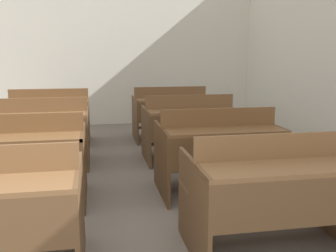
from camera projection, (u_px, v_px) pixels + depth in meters
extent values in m
cube|color=white|center=(99.00, 42.00, 7.31)|extent=(5.99, 0.06, 3.10)
cube|color=white|center=(285.00, 40.00, 6.37)|extent=(0.06, 2.99, 1.36)
cube|color=brown|center=(80.00, 219.00, 2.47)|extent=(0.03, 0.80, 0.67)
cube|color=brown|center=(193.00, 210.00, 2.61)|extent=(0.03, 0.80, 0.67)
cube|color=brown|center=(289.00, 168.00, 2.44)|extent=(1.14, 0.36, 0.03)
cube|color=brown|center=(301.00, 203.00, 2.31)|extent=(1.08, 0.02, 0.30)
cube|color=brown|center=(277.00, 146.00, 2.59)|extent=(1.14, 0.02, 0.17)
cube|color=brown|center=(257.00, 181.00, 2.93)|extent=(1.14, 0.30, 0.03)
cube|color=brown|center=(256.00, 214.00, 2.98)|extent=(1.08, 0.04, 0.04)
cube|color=brown|center=(84.00, 165.00, 3.64)|extent=(0.03, 0.80, 0.67)
cube|color=brown|center=(14.00, 139.00, 3.28)|extent=(1.14, 0.36, 0.03)
cube|color=brown|center=(11.00, 163.00, 3.14)|extent=(1.08, 0.02, 0.30)
cube|color=brown|center=(17.00, 123.00, 3.42)|extent=(1.14, 0.02, 0.17)
cube|color=brown|center=(25.00, 153.00, 3.77)|extent=(1.14, 0.30, 0.03)
cube|color=brown|center=(27.00, 179.00, 3.82)|extent=(1.08, 0.04, 0.04)
cube|color=#54371E|center=(161.00, 161.00, 3.77)|extent=(0.03, 0.80, 0.67)
cube|color=#54371E|center=(269.00, 156.00, 3.97)|extent=(0.03, 0.80, 0.67)
cube|color=brown|center=(225.00, 131.00, 3.61)|extent=(1.14, 0.36, 0.03)
cube|color=#54371E|center=(230.00, 153.00, 3.47)|extent=(1.08, 0.02, 0.30)
cube|color=brown|center=(219.00, 117.00, 3.75)|extent=(1.14, 0.02, 0.17)
cube|color=brown|center=(210.00, 145.00, 4.10)|extent=(1.14, 0.30, 0.03)
cube|color=#54371E|center=(209.00, 169.00, 4.15)|extent=(1.08, 0.04, 0.04)
cube|color=brown|center=(88.00, 137.00, 4.85)|extent=(0.03, 0.80, 0.67)
cube|color=brown|center=(37.00, 116.00, 4.48)|extent=(1.14, 0.36, 0.03)
cube|color=brown|center=(36.00, 133.00, 4.34)|extent=(1.08, 0.02, 0.30)
cube|color=brown|center=(38.00, 105.00, 4.63)|extent=(1.14, 0.02, 0.17)
cube|color=brown|center=(43.00, 128.00, 4.97)|extent=(1.14, 0.30, 0.03)
cube|color=brown|center=(44.00, 149.00, 5.02)|extent=(1.08, 0.04, 0.04)
cube|color=brown|center=(146.00, 135.00, 4.98)|extent=(0.03, 0.80, 0.67)
cube|color=brown|center=(229.00, 132.00, 5.18)|extent=(0.03, 0.80, 0.67)
cube|color=brown|center=(193.00, 111.00, 4.81)|extent=(1.14, 0.36, 0.03)
cube|color=brown|center=(196.00, 127.00, 4.67)|extent=(1.08, 0.02, 0.30)
cube|color=brown|center=(190.00, 102.00, 4.96)|extent=(1.14, 0.02, 0.17)
cube|color=brown|center=(184.00, 124.00, 5.30)|extent=(1.14, 0.30, 0.03)
cube|color=brown|center=(184.00, 143.00, 5.35)|extent=(1.08, 0.04, 0.04)
cube|color=brown|center=(12.00, 123.00, 5.80)|extent=(0.03, 0.80, 0.67)
cube|color=brown|center=(88.00, 121.00, 6.00)|extent=(0.03, 0.80, 0.67)
cube|color=brown|center=(48.00, 103.00, 5.63)|extent=(1.14, 0.36, 0.03)
cube|color=brown|center=(47.00, 116.00, 5.50)|extent=(1.08, 0.02, 0.30)
cube|color=brown|center=(49.00, 95.00, 5.78)|extent=(1.14, 0.02, 0.17)
cube|color=brown|center=(52.00, 114.00, 6.12)|extent=(1.14, 0.30, 0.03)
cube|color=brown|center=(53.00, 131.00, 6.17)|extent=(1.08, 0.04, 0.04)
cube|color=brown|center=(135.00, 119.00, 6.16)|extent=(0.03, 0.80, 0.67)
cube|color=brown|center=(203.00, 117.00, 6.36)|extent=(0.03, 0.80, 0.67)
cube|color=brown|center=(173.00, 100.00, 5.99)|extent=(1.14, 0.36, 0.03)
cube|color=brown|center=(175.00, 112.00, 5.85)|extent=(1.08, 0.02, 0.30)
cube|color=brown|center=(170.00, 92.00, 6.14)|extent=(1.14, 0.02, 0.17)
cube|color=brown|center=(167.00, 111.00, 6.48)|extent=(1.14, 0.30, 0.03)
cube|color=brown|center=(167.00, 127.00, 6.53)|extent=(1.08, 0.04, 0.04)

